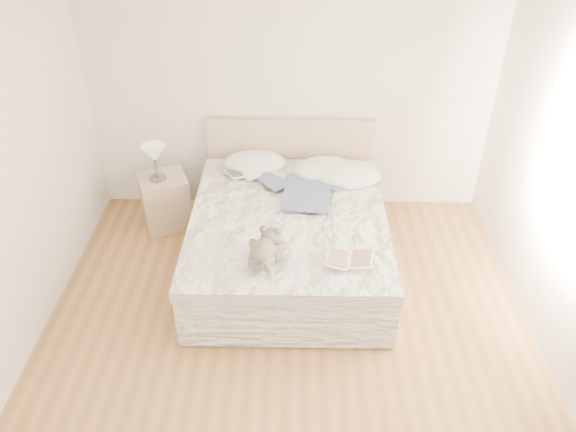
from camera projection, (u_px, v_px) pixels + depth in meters
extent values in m
cube|color=brown|center=(286.00, 358.00, 4.35)|extent=(4.00, 4.50, 0.00)
cube|color=silver|center=(291.00, 84.00, 5.44)|extent=(4.00, 0.02, 2.70)
cube|color=tan|center=(289.00, 256.00, 5.24)|extent=(1.68, 2.08, 0.20)
cube|color=white|center=(289.00, 234.00, 5.10)|extent=(1.60, 2.00, 0.30)
cube|color=white|center=(289.00, 220.00, 4.95)|extent=(1.72, 2.05, 0.10)
cube|color=tan|center=(290.00, 164.00, 5.87)|extent=(1.70, 0.06, 1.00)
cube|color=tan|center=(166.00, 201.00, 5.68)|extent=(0.57, 0.54, 0.56)
cylinder|color=#46413C|center=(158.00, 178.00, 5.49)|extent=(0.17, 0.17, 0.02)
cylinder|color=#423F38|center=(156.00, 167.00, 5.42)|extent=(0.03, 0.03, 0.23)
cone|color=beige|center=(154.00, 153.00, 5.34)|extent=(0.27, 0.27, 0.17)
ellipsoid|color=white|center=(255.00, 162.00, 5.61)|extent=(0.62, 0.44, 0.19)
ellipsoid|color=white|center=(323.00, 169.00, 5.51)|extent=(0.69, 0.57, 0.18)
ellipsoid|color=white|center=(346.00, 174.00, 5.41)|extent=(0.70, 0.52, 0.20)
cube|color=white|center=(243.00, 174.00, 5.44)|extent=(0.37, 0.35, 0.02)
cube|color=#F7EDC7|center=(350.00, 259.00, 4.36)|extent=(0.41, 0.31, 0.02)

